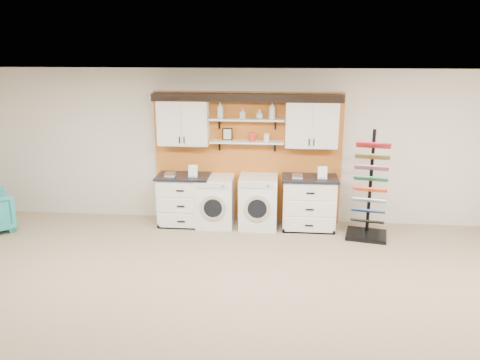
# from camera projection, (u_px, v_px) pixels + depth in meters

# --- Properties ---
(floor) EXTENTS (10.00, 10.00, 0.00)m
(floor) POSITION_uv_depth(u_px,v_px,m) (219.00, 348.00, 5.08)
(floor) COLOR gray
(floor) RESTS_ON ground
(ceiling) EXTENTS (10.00, 10.00, 0.00)m
(ceiling) POSITION_uv_depth(u_px,v_px,m) (216.00, 87.00, 4.31)
(ceiling) COLOR white
(ceiling) RESTS_ON wall_back
(wall_back) EXTENTS (10.00, 0.00, 10.00)m
(wall_back) POSITION_uv_depth(u_px,v_px,m) (248.00, 147.00, 8.53)
(wall_back) COLOR beige
(wall_back) RESTS_ON floor
(accent_panel) EXTENTS (3.40, 0.07, 2.40)m
(accent_panel) POSITION_uv_depth(u_px,v_px,m) (247.00, 158.00, 8.55)
(accent_panel) COLOR #BC6320
(accent_panel) RESTS_ON wall_back
(upper_cabinet_left) EXTENTS (0.90, 0.35, 0.84)m
(upper_cabinet_left) POSITION_uv_depth(u_px,v_px,m) (183.00, 121.00, 8.30)
(upper_cabinet_left) COLOR white
(upper_cabinet_left) RESTS_ON wall_back
(upper_cabinet_right) EXTENTS (0.90, 0.35, 0.84)m
(upper_cabinet_right) POSITION_uv_depth(u_px,v_px,m) (312.00, 123.00, 8.10)
(upper_cabinet_right) COLOR white
(upper_cabinet_right) RESTS_ON wall_back
(shelf_lower) EXTENTS (1.32, 0.28, 0.03)m
(shelf_lower) POSITION_uv_depth(u_px,v_px,m) (247.00, 142.00, 8.30)
(shelf_lower) COLOR white
(shelf_lower) RESTS_ON wall_back
(shelf_upper) EXTENTS (1.32, 0.28, 0.03)m
(shelf_upper) POSITION_uv_depth(u_px,v_px,m) (247.00, 119.00, 8.19)
(shelf_upper) COLOR white
(shelf_upper) RESTS_ON wall_back
(crown_molding) EXTENTS (3.30, 0.41, 0.13)m
(crown_molding) POSITION_uv_depth(u_px,v_px,m) (247.00, 97.00, 8.09)
(crown_molding) COLOR black
(crown_molding) RESTS_ON wall_back
(picture_frame) EXTENTS (0.18, 0.02, 0.22)m
(picture_frame) POSITION_uv_depth(u_px,v_px,m) (227.00, 134.00, 8.34)
(picture_frame) COLOR black
(picture_frame) RESTS_ON shelf_lower
(canister_red) EXTENTS (0.11, 0.11, 0.16)m
(canister_red) POSITION_uv_depth(u_px,v_px,m) (252.00, 137.00, 8.27)
(canister_red) COLOR red
(canister_red) RESTS_ON shelf_lower
(canister_cream) EXTENTS (0.10, 0.10, 0.14)m
(canister_cream) POSITION_uv_depth(u_px,v_px,m) (266.00, 138.00, 8.25)
(canister_cream) COLOR silver
(canister_cream) RESTS_ON shelf_lower
(base_cabinet_left) EXTENTS (0.95, 0.66, 0.93)m
(base_cabinet_left) POSITION_uv_depth(u_px,v_px,m) (184.00, 200.00, 8.54)
(base_cabinet_left) COLOR white
(base_cabinet_left) RESTS_ON floor
(base_cabinet_right) EXTENTS (0.98, 0.66, 0.96)m
(base_cabinet_right) POSITION_uv_depth(u_px,v_px,m) (309.00, 203.00, 8.34)
(base_cabinet_right) COLOR white
(base_cabinet_right) RESTS_ON floor
(washer) EXTENTS (0.65, 0.71, 0.91)m
(washer) POSITION_uv_depth(u_px,v_px,m) (216.00, 201.00, 8.49)
(washer) COLOR white
(washer) RESTS_ON floor
(dryer) EXTENTS (0.67, 0.71, 0.94)m
(dryer) POSITION_uv_depth(u_px,v_px,m) (258.00, 202.00, 8.42)
(dryer) COLOR white
(dryer) RESTS_ON floor
(sample_rack) EXTENTS (0.77, 0.68, 1.84)m
(sample_rack) POSITION_uv_depth(u_px,v_px,m) (369.00, 205.00, 7.93)
(sample_rack) COLOR black
(sample_rack) RESTS_ON floor
(soap_bottle_a) EXTENTS (0.14, 0.14, 0.29)m
(soap_bottle_a) POSITION_uv_depth(u_px,v_px,m) (220.00, 110.00, 8.19)
(soap_bottle_a) COLOR silver
(soap_bottle_a) RESTS_ON shelf_upper
(soap_bottle_b) EXTENTS (0.10, 0.10, 0.18)m
(soap_bottle_b) POSITION_uv_depth(u_px,v_px,m) (243.00, 114.00, 8.17)
(soap_bottle_b) COLOR silver
(soap_bottle_b) RESTS_ON shelf_upper
(soap_bottle_c) EXTENTS (0.17, 0.17, 0.16)m
(soap_bottle_c) POSITION_uv_depth(u_px,v_px,m) (260.00, 114.00, 8.15)
(soap_bottle_c) COLOR silver
(soap_bottle_c) RESTS_ON shelf_upper
(soap_bottle_d) EXTENTS (0.17, 0.17, 0.30)m
(soap_bottle_d) POSITION_uv_depth(u_px,v_px,m) (272.00, 110.00, 8.11)
(soap_bottle_d) COLOR silver
(soap_bottle_d) RESTS_ON shelf_upper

